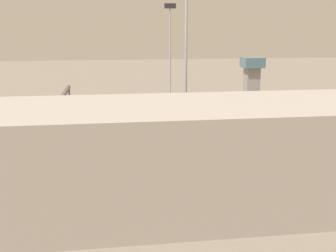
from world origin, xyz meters
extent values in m
plane|color=#756B5B|center=(0.00, 0.00, 0.00)|extent=(400.00, 400.00, 0.00)
cube|color=#3D3833|center=(0.00, -15.00, 0.06)|extent=(140.00, 2.80, 0.12)
cube|color=#3D3833|center=(0.00, -10.00, 0.06)|extent=(140.00, 2.80, 0.12)
cube|color=#4C443D|center=(0.00, -5.00, 0.06)|extent=(140.00, 2.80, 0.12)
cube|color=#3D3833|center=(0.00, 0.00, 0.06)|extent=(140.00, 2.80, 0.12)
cube|color=#3D3833|center=(0.00, 5.00, 0.06)|extent=(140.00, 2.80, 0.12)
cube|color=#3D3833|center=(0.00, 10.00, 0.06)|extent=(140.00, 2.80, 0.12)
cube|color=#3D3833|center=(0.00, 15.00, 0.06)|extent=(140.00, 2.80, 0.12)
cube|color=#A8AAB2|center=(-26.86, 5.00, 2.02)|extent=(23.00, 3.00, 3.80)
cube|color=#A8AAB2|center=(-2.66, 5.00, 2.02)|extent=(23.00, 3.00, 3.80)
cube|color=#A8AAB2|center=(21.54, 5.00, 2.02)|extent=(23.00, 3.00, 3.80)
cube|color=#B7BABF|center=(-41.75, -15.00, 2.02)|extent=(23.00, 3.00, 3.80)
cube|color=black|center=(-41.75, -15.00, 1.50)|extent=(22.40, 3.06, 0.36)
cube|color=#B7BABF|center=(-17.55, -15.00, 2.02)|extent=(23.00, 3.00, 3.80)
cube|color=black|center=(-17.55, -15.00, 1.88)|extent=(22.40, 3.06, 0.36)
cube|color=#B7BABF|center=(6.65, -15.00, 2.02)|extent=(23.00, 3.00, 3.80)
cube|color=black|center=(6.65, -15.00, 2.20)|extent=(22.40, 3.06, 0.36)
cube|color=#B7BABF|center=(30.85, -15.00, 2.02)|extent=(23.00, 3.00, 3.80)
cube|color=black|center=(30.85, -15.00, 1.67)|extent=(22.40, 3.06, 0.36)
cube|color=#B7BABF|center=(-24.80, 10.00, 2.02)|extent=(23.00, 3.00, 3.80)
cube|color=#B7BABF|center=(-0.60, 10.00, 2.02)|extent=(23.00, 3.00, 3.80)
cube|color=#B7BABF|center=(23.60, 10.00, 2.02)|extent=(23.00, 3.00, 3.80)
cube|color=#A8AAB2|center=(-18.60, 15.00, 2.62)|extent=(23.00, 3.00, 5.00)
cube|color=#1E6B9E|center=(-18.60, 15.00, 1.91)|extent=(22.40, 3.06, 0.36)
cube|color=#A8AAB2|center=(5.60, 15.00, 2.62)|extent=(23.00, 3.00, 5.00)
cube|color=#1E6B9E|center=(5.60, 15.00, 2.32)|extent=(22.40, 3.06, 0.36)
cube|color=#1E6B9E|center=(-44.66, 0.00, 2.32)|extent=(18.00, 3.00, 4.40)
cube|color=#A8AAB2|center=(-22.96, 0.00, 2.02)|extent=(23.00, 3.00, 3.80)
cube|color=black|center=(-22.96, 0.00, 2.00)|extent=(22.40, 3.06, 0.36)
cube|color=#A8AAB2|center=(1.24, 0.00, 2.02)|extent=(23.00, 3.00, 3.80)
cube|color=black|center=(1.24, 0.00, 2.07)|extent=(22.40, 3.06, 0.36)
cube|color=#A8AAB2|center=(25.44, 0.00, 2.02)|extent=(23.00, 3.00, 3.80)
cube|color=black|center=(25.44, 0.00, 1.57)|extent=(22.40, 3.06, 0.36)
cube|color=black|center=(-48.29, -10.00, 2.32)|extent=(18.00, 3.00, 4.40)
cube|color=#B7BABF|center=(-26.59, -10.00, 2.02)|extent=(23.00, 3.00, 3.80)
cube|color=#B7BABF|center=(-2.39, -10.00, 2.02)|extent=(23.00, 3.00, 3.80)
cube|color=#B7BABF|center=(21.81, -10.00, 2.02)|extent=(23.00, 3.00, 3.80)
cylinder|color=#9EA0A5|center=(-7.19, 18.72, 15.05)|extent=(0.44, 0.44, 30.10)
cylinder|color=#9EA0A5|center=(-9.80, -17.15, 13.55)|extent=(0.44, 0.44, 27.11)
cube|color=#262628|center=(-9.80, -17.15, 27.71)|extent=(2.80, 0.70, 1.20)
cylinder|color=#4C4742|center=(15.39, -17.10, 4.00)|extent=(0.50, 0.50, 8.00)
cylinder|color=#4C4742|center=(15.39, 17.10, 4.00)|extent=(0.50, 0.50, 8.00)
cube|color=#4C4742|center=(15.39, 0.00, 8.40)|extent=(0.70, 35.00, 0.80)
cube|color=#9E9389|center=(-4.21, 37.33, 6.87)|extent=(48.67, 17.78, 13.75)
cube|color=gray|center=(-36.84, -32.71, 5.44)|extent=(4.00, 4.00, 10.87)
cube|color=slate|center=(-36.84, -32.71, 12.37)|extent=(6.00, 6.00, 3.00)
camera|label=1|loc=(5.47, 86.90, 23.29)|focal=44.47mm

